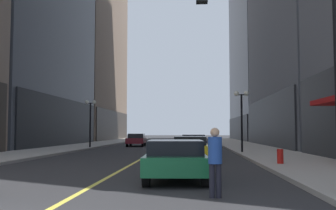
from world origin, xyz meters
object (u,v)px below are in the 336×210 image
Objects in this scene: car_navy at (193,142)px; pedestrian_in_blue_hoodie at (215,157)px; car_green at (175,159)px; car_maroon at (136,139)px; traffic_light_near_right at (292,42)px; street_lamp_left_far at (90,113)px; street_lamp_right_mid at (242,107)px; car_yellow at (190,147)px; fire_hydrant_right at (280,158)px.

pedestrian_in_blue_hoodie reaches higher than car_navy.
car_green is 28.50m from car_maroon.
street_lamp_left_far is (-11.75, 25.57, -0.49)m from traffic_light_near_right.
street_lamp_right_mid is (3.39, -3.29, 2.53)m from car_navy.
street_lamp_right_mid is at bearing 74.72° from car_green.
street_lamp_left_far is at bearing 124.49° from car_yellow.
car_navy is at bearing 135.82° from street_lamp_right_mid.
fire_hydrant_right is (0.50, -9.52, -2.86)m from street_lamp_right_mid.
traffic_light_near_right is 28.14m from street_lamp_left_far.
pedestrian_in_blue_hoodie is 3.32m from traffic_light_near_right.
fire_hydrant_right is (13.30, -17.05, -2.86)m from street_lamp_left_far.
car_maroon is (-5.99, 10.06, -0.00)m from car_navy.
street_lamp_right_mid is (9.38, -13.35, 2.54)m from car_maroon.
traffic_light_near_right reaches higher than street_lamp_right_mid.
car_navy reaches higher than fire_hydrant_right.
car_maroon is 1.00× the size of street_lamp_left_far.
pedestrian_in_blue_hoodie is at bearing -99.25° from street_lamp_right_mid.
car_maroon reaches higher than fire_hydrant_right.
car_maroon is 16.51m from street_lamp_right_mid.
pedestrian_in_blue_hoodie reaches higher than car_yellow.
car_green reaches higher than fire_hydrant_right.
car_yellow is at bearing 101.71° from traffic_light_near_right.
traffic_light_near_right is 1.28× the size of street_lamp_right_mid.
car_maroon is at bearing 100.87° from car_green.
car_navy is 10.63m from street_lamp_left_far.
car_maroon is at bearing 101.76° from pedestrian_in_blue_hoodie.
car_yellow is at bearing -91.10° from car_navy.
street_lamp_left_far reaches higher than fire_hydrant_right.
car_navy is at bearing 88.03° from car_green.
car_maroon is 2.62× the size of pedestrian_in_blue_hoodie.
car_green and car_yellow have the same top height.
street_lamp_left_far is (-9.24, 13.45, 2.54)m from car_yellow.
car_navy is (0.62, 17.93, 0.00)m from car_green.
car_green is at bearing 109.41° from pedestrian_in_blue_hoodie.
fire_hydrant_right is (4.06, -3.60, -0.32)m from car_yellow.
car_green and car_maroon have the same top height.
traffic_light_near_right is at bearing -100.31° from fire_hydrant_right.
car_green is 2.48× the size of pedestrian_in_blue_hoodie.
street_lamp_right_mid is at bearing 58.93° from car_yellow.
street_lamp_left_far is at bearing 127.95° from fire_hydrant_right.
car_green is 24.00m from street_lamp_left_far.
street_lamp_right_mid is (3.56, 5.91, 2.54)m from car_yellow.
pedestrian_in_blue_hoodie is 27.28m from street_lamp_left_far.
street_lamp_left_far is (-8.80, 22.18, 2.54)m from car_green.
car_green is at bearing -92.88° from car_yellow.
car_navy is at bearing -24.27° from street_lamp_left_far.
pedestrian_in_blue_hoodie is 18.16m from street_lamp_right_mid.
car_yellow is 0.98× the size of street_lamp_left_far.
car_navy is at bearing 88.90° from car_yellow.
fire_hydrant_right is at bearing 48.73° from car_green.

